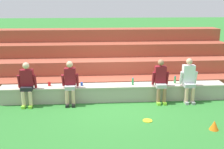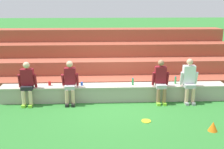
{
  "view_description": "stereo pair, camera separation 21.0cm",
  "coord_description": "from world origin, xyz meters",
  "px_view_note": "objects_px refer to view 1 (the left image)",
  "views": [
    {
      "loc": [
        -0.64,
        -8.03,
        3.16
      ],
      "look_at": [
        -0.06,
        0.25,
        0.85
      ],
      "focal_mm": 43.85,
      "sensor_mm": 36.0,
      "label": 1
    },
    {
      "loc": [
        -0.43,
        -8.04,
        3.16
      ],
      "look_at": [
        -0.06,
        0.25,
        0.85
      ],
      "focal_mm": 43.85,
      "sensor_mm": 36.0,
      "label": 2
    }
  ],
  "objects_px": {
    "person_far_left": "(27,83)",
    "frisbee": "(147,121)",
    "person_center": "(161,80)",
    "person_right_of_center": "(189,79)",
    "sports_cone": "(214,125)",
    "plastic_cup_right_end": "(82,84)",
    "water_bottle_mid_left": "(19,84)",
    "plastic_cup_left_end": "(49,84)",
    "water_bottle_center_gap": "(133,82)",
    "water_bottle_near_right": "(175,80)",
    "person_left_of_center": "(70,82)"
  },
  "relations": [
    {
      "from": "person_left_of_center",
      "to": "water_bottle_mid_left",
      "type": "xyz_separation_m",
      "value": [
        -1.6,
        0.26,
        -0.11
      ]
    },
    {
      "from": "water_bottle_near_right",
      "to": "frisbee",
      "type": "distance_m",
      "value": 2.17
    },
    {
      "from": "water_bottle_center_gap",
      "to": "sports_cone",
      "type": "distance_m",
      "value": 2.86
    },
    {
      "from": "plastic_cup_right_end",
      "to": "water_bottle_center_gap",
      "type": "bearing_deg",
      "value": -1.46
    },
    {
      "from": "person_center",
      "to": "water_bottle_near_right",
      "type": "height_order",
      "value": "person_center"
    },
    {
      "from": "plastic_cup_right_end",
      "to": "frisbee",
      "type": "distance_m",
      "value": 2.5
    },
    {
      "from": "person_left_of_center",
      "to": "person_center",
      "type": "distance_m",
      "value": 2.8
    },
    {
      "from": "person_right_of_center",
      "to": "frisbee",
      "type": "distance_m",
      "value": 2.18
    },
    {
      "from": "water_bottle_center_gap",
      "to": "water_bottle_mid_left",
      "type": "xyz_separation_m",
      "value": [
        -3.56,
        0.05,
        -0.02
      ]
    },
    {
      "from": "plastic_cup_right_end",
      "to": "person_right_of_center",
      "type": "bearing_deg",
      "value": -4.82
    },
    {
      "from": "person_far_left",
      "to": "plastic_cup_right_end",
      "type": "relative_size",
      "value": 12.58
    },
    {
      "from": "plastic_cup_right_end",
      "to": "frisbee",
      "type": "height_order",
      "value": "plastic_cup_right_end"
    },
    {
      "from": "person_left_of_center",
      "to": "water_bottle_center_gap",
      "type": "distance_m",
      "value": 1.97
    },
    {
      "from": "water_bottle_center_gap",
      "to": "plastic_cup_left_end",
      "type": "distance_m",
      "value": 2.64
    },
    {
      "from": "person_right_of_center",
      "to": "frisbee",
      "type": "relative_size",
      "value": 5.47
    },
    {
      "from": "plastic_cup_left_end",
      "to": "person_far_left",
      "type": "bearing_deg",
      "value": -151.96
    },
    {
      "from": "person_center",
      "to": "plastic_cup_right_end",
      "type": "height_order",
      "value": "person_center"
    },
    {
      "from": "water_bottle_center_gap",
      "to": "person_center",
      "type": "bearing_deg",
      "value": -14.75
    },
    {
      "from": "plastic_cup_left_end",
      "to": "person_right_of_center",
      "type": "bearing_deg",
      "value": -4.4
    },
    {
      "from": "frisbee",
      "to": "person_left_of_center",
      "type": "bearing_deg",
      "value": 147.0
    },
    {
      "from": "frisbee",
      "to": "plastic_cup_right_end",
      "type": "bearing_deg",
      "value": 137.7
    },
    {
      "from": "person_center",
      "to": "water_bottle_near_right",
      "type": "relative_size",
      "value": 5.56
    },
    {
      "from": "person_far_left",
      "to": "water_bottle_center_gap",
      "type": "height_order",
      "value": "person_far_left"
    },
    {
      "from": "person_center",
      "to": "frisbee",
      "type": "xyz_separation_m",
      "value": [
        -0.66,
        -1.37,
        -0.71
      ]
    },
    {
      "from": "person_far_left",
      "to": "person_left_of_center",
      "type": "height_order",
      "value": "person_left_of_center"
    },
    {
      "from": "person_center",
      "to": "frisbee",
      "type": "distance_m",
      "value": 1.68
    },
    {
      "from": "plastic_cup_left_end",
      "to": "frisbee",
      "type": "relative_size",
      "value": 0.49
    },
    {
      "from": "water_bottle_mid_left",
      "to": "plastic_cup_right_end",
      "type": "xyz_separation_m",
      "value": [
        1.94,
        -0.01,
        -0.04
      ]
    },
    {
      "from": "person_center",
      "to": "sports_cone",
      "type": "bearing_deg",
      "value": -65.81
    },
    {
      "from": "water_bottle_mid_left",
      "to": "water_bottle_near_right",
      "type": "bearing_deg",
      "value": 0.47
    },
    {
      "from": "water_bottle_mid_left",
      "to": "sports_cone",
      "type": "relative_size",
      "value": 0.85
    },
    {
      "from": "water_bottle_mid_left",
      "to": "plastic_cup_right_end",
      "type": "relative_size",
      "value": 1.93
    },
    {
      "from": "plastic_cup_left_end",
      "to": "sports_cone",
      "type": "distance_m",
      "value": 4.97
    },
    {
      "from": "water_bottle_center_gap",
      "to": "sports_cone",
      "type": "bearing_deg",
      "value": -51.89
    },
    {
      "from": "person_far_left",
      "to": "frisbee",
      "type": "height_order",
      "value": "person_far_left"
    },
    {
      "from": "person_far_left",
      "to": "frisbee",
      "type": "relative_size",
      "value": 5.27
    },
    {
      "from": "plastic_cup_right_end",
      "to": "sports_cone",
      "type": "xyz_separation_m",
      "value": [
        3.36,
        -2.26,
        -0.44
      ]
    },
    {
      "from": "sports_cone",
      "to": "plastic_cup_left_end",
      "type": "bearing_deg",
      "value": 152.16
    },
    {
      "from": "person_center",
      "to": "person_right_of_center",
      "type": "distance_m",
      "value": 0.89
    },
    {
      "from": "person_right_of_center",
      "to": "person_far_left",
      "type": "bearing_deg",
      "value": 179.87
    },
    {
      "from": "plastic_cup_left_end",
      "to": "sports_cone",
      "type": "bearing_deg",
      "value": -27.84
    },
    {
      "from": "person_far_left",
      "to": "plastic_cup_right_end",
      "type": "distance_m",
      "value": 1.66
    },
    {
      "from": "person_left_of_center",
      "to": "person_center",
      "type": "relative_size",
      "value": 0.99
    },
    {
      "from": "person_right_of_center",
      "to": "water_bottle_near_right",
      "type": "xyz_separation_m",
      "value": [
        -0.33,
        0.33,
        -0.11
      ]
    },
    {
      "from": "person_left_of_center",
      "to": "water_bottle_center_gap",
      "type": "xyz_separation_m",
      "value": [
        1.96,
        0.21,
        -0.09
      ]
    },
    {
      "from": "water_bottle_mid_left",
      "to": "plastic_cup_left_end",
      "type": "height_order",
      "value": "water_bottle_mid_left"
    },
    {
      "from": "water_bottle_center_gap",
      "to": "plastic_cup_right_end",
      "type": "relative_size",
      "value": 2.23
    },
    {
      "from": "water_bottle_mid_left",
      "to": "person_far_left",
      "type": "bearing_deg",
      "value": -41.88
    },
    {
      "from": "person_left_of_center",
      "to": "frisbee",
      "type": "bearing_deg",
      "value": -33.0
    },
    {
      "from": "plastic_cup_left_end",
      "to": "sports_cone",
      "type": "height_order",
      "value": "plastic_cup_left_end"
    }
  ]
}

